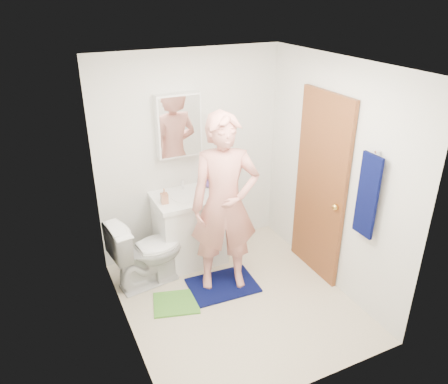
{
  "coord_description": "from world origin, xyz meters",
  "views": [
    {
      "loc": [
        -1.68,
        -3.23,
        2.98
      ],
      "look_at": [
        -0.02,
        0.25,
        1.15
      ],
      "focal_mm": 35.0,
      "sensor_mm": 36.0,
      "label": 1
    }
  ],
  "objects_px": {
    "towel": "(368,196)",
    "soap_dispenser": "(164,196)",
    "toilet": "(147,251)",
    "toothbrush_cup": "(209,183)",
    "man": "(225,205)",
    "vanity_cabinet": "(190,230)",
    "medicine_cabinet": "(179,125)"
  },
  "relations": [
    {
      "from": "towel",
      "to": "soap_dispenser",
      "type": "bearing_deg",
      "value": 136.22
    },
    {
      "from": "toilet",
      "to": "toothbrush_cup",
      "type": "distance_m",
      "value": 1.06
    },
    {
      "from": "towel",
      "to": "soap_dispenser",
      "type": "distance_m",
      "value": 2.07
    },
    {
      "from": "soap_dispenser",
      "to": "man",
      "type": "height_order",
      "value": "man"
    },
    {
      "from": "toothbrush_cup",
      "to": "man",
      "type": "xyz_separation_m",
      "value": [
        -0.14,
        -0.72,
        0.08
      ]
    },
    {
      "from": "vanity_cabinet",
      "to": "toilet",
      "type": "distance_m",
      "value": 0.61
    },
    {
      "from": "vanity_cabinet",
      "to": "man",
      "type": "relative_size",
      "value": 0.42
    },
    {
      "from": "toothbrush_cup",
      "to": "medicine_cabinet",
      "type": "bearing_deg",
      "value": 160.99
    },
    {
      "from": "soap_dispenser",
      "to": "toothbrush_cup",
      "type": "distance_m",
      "value": 0.63
    },
    {
      "from": "toilet",
      "to": "vanity_cabinet",
      "type": "bearing_deg",
      "value": -76.97
    },
    {
      "from": "vanity_cabinet",
      "to": "medicine_cabinet",
      "type": "xyz_separation_m",
      "value": [
        0.0,
        0.22,
        1.2
      ]
    },
    {
      "from": "toothbrush_cup",
      "to": "soap_dispenser",
      "type": "bearing_deg",
      "value": -162.56
    },
    {
      "from": "vanity_cabinet",
      "to": "toilet",
      "type": "relative_size",
      "value": 1.0
    },
    {
      "from": "vanity_cabinet",
      "to": "medicine_cabinet",
      "type": "distance_m",
      "value": 1.22
    },
    {
      "from": "soap_dispenser",
      "to": "toothbrush_cup",
      "type": "bearing_deg",
      "value": 17.44
    },
    {
      "from": "medicine_cabinet",
      "to": "toilet",
      "type": "relative_size",
      "value": 0.88
    },
    {
      "from": "vanity_cabinet",
      "to": "soap_dispenser",
      "type": "bearing_deg",
      "value": -167.43
    },
    {
      "from": "vanity_cabinet",
      "to": "man",
      "type": "distance_m",
      "value": 0.85
    },
    {
      "from": "vanity_cabinet",
      "to": "towel",
      "type": "height_order",
      "value": "towel"
    },
    {
      "from": "soap_dispenser",
      "to": "man",
      "type": "xyz_separation_m",
      "value": [
        0.46,
        -0.54,
        0.04
      ]
    },
    {
      "from": "soap_dispenser",
      "to": "man",
      "type": "distance_m",
      "value": 0.71
    },
    {
      "from": "soap_dispenser",
      "to": "vanity_cabinet",
      "type": "bearing_deg",
      "value": 12.57
    },
    {
      "from": "toilet",
      "to": "toothbrush_cup",
      "type": "height_order",
      "value": "toothbrush_cup"
    },
    {
      "from": "toilet",
      "to": "soap_dispenser",
      "type": "bearing_deg",
      "value": -68.76
    },
    {
      "from": "toilet",
      "to": "toothbrush_cup",
      "type": "xyz_separation_m",
      "value": [
        0.87,
        0.34,
        0.5
      ]
    },
    {
      "from": "soap_dispenser",
      "to": "toothbrush_cup",
      "type": "height_order",
      "value": "soap_dispenser"
    },
    {
      "from": "medicine_cabinet",
      "to": "towel",
      "type": "xyz_separation_m",
      "value": [
        1.18,
        -1.71,
        -0.35
      ]
    },
    {
      "from": "vanity_cabinet",
      "to": "man",
      "type": "xyz_separation_m",
      "value": [
        0.16,
        -0.6,
        0.57
      ]
    },
    {
      "from": "towel",
      "to": "soap_dispenser",
      "type": "height_order",
      "value": "towel"
    },
    {
      "from": "medicine_cabinet",
      "to": "man",
      "type": "height_order",
      "value": "medicine_cabinet"
    },
    {
      "from": "towel",
      "to": "man",
      "type": "distance_m",
      "value": 1.37
    },
    {
      "from": "man",
      "to": "soap_dispenser",
      "type": "bearing_deg",
      "value": 148.37
    }
  ]
}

